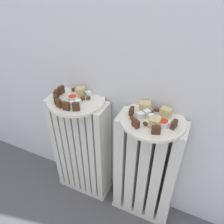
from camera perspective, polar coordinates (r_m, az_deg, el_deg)
radiator_left at (r=1.22m, az=-7.98°, el=-9.92°), size 0.31×0.12×0.63m
radiator_right at (r=1.12m, az=8.89°, el=-15.46°), size 0.31×0.12×0.63m
plate_left at (r=1.01m, az=-9.45°, el=3.13°), size 0.27×0.27×0.01m
plate_right at (r=0.89m, az=10.76°, el=-2.09°), size 0.27×0.27×0.01m
dark_cake_slice_left_0 at (r=1.06m, az=-13.38°, el=5.73°), size 0.02×0.03×0.04m
dark_cake_slice_left_1 at (r=1.03m, az=-14.59°, el=4.61°), size 0.02×0.03×0.04m
dark_cake_slice_left_2 at (r=0.99m, az=-14.84°, el=3.37°), size 0.03×0.03×0.04m
dark_cake_slice_left_3 at (r=0.96m, az=-13.98°, el=2.26°), size 0.03×0.02×0.04m
dark_cake_slice_left_4 at (r=0.93m, az=-12.09°, el=1.54°), size 0.03×0.02×0.04m
dark_cake_slice_left_5 at (r=0.92m, az=-9.57°, el=1.42°), size 0.03×0.03×0.04m
marble_cake_slice_left_0 at (r=1.02m, az=-8.31°, el=5.31°), size 0.05×0.05×0.04m
turkish_delight_left_0 at (r=0.96m, az=-9.02°, el=2.52°), size 0.03×0.03×0.02m
turkish_delight_left_1 at (r=1.02m, az=-6.29°, el=4.79°), size 0.03×0.03×0.02m
turkish_delight_left_2 at (r=0.97m, az=-10.76°, el=2.29°), size 0.02×0.02×0.02m
medjool_date_left_0 at (r=1.07m, az=-10.36°, el=5.88°), size 0.03×0.03×0.02m
medjool_date_left_1 at (r=0.99m, az=-7.85°, el=3.58°), size 0.03×0.03×0.02m
medjool_date_left_2 at (r=1.07m, az=-7.54°, el=6.04°), size 0.03×0.03×0.02m
medjool_date_left_3 at (r=1.00m, az=-6.35°, el=3.73°), size 0.02×0.03×0.01m
jam_bowl_left at (r=0.99m, az=-10.42°, el=3.59°), size 0.05×0.05×0.03m
dark_cake_slice_right_0 at (r=0.89m, az=5.23°, el=0.23°), size 0.02×0.03×0.03m
dark_cake_slice_right_1 at (r=0.83m, az=6.32°, el=-3.01°), size 0.04×0.03×0.03m
dark_cake_slice_right_2 at (r=0.81m, az=11.62°, el=-4.74°), size 0.04×0.03×0.03m
dark_cake_slice_right_3 at (r=0.85m, az=16.18°, el=-3.19°), size 0.02×0.03×0.03m
marble_cake_slice_right_0 at (r=0.83m, az=11.23°, el=-2.88°), size 0.04×0.04×0.04m
marble_cake_slice_right_1 at (r=0.92m, az=8.72°, el=1.47°), size 0.06×0.05×0.04m
marble_cake_slice_right_2 at (r=0.90m, az=14.11°, el=-0.10°), size 0.05×0.04×0.04m
turkish_delight_right_0 at (r=0.88m, az=7.61°, el=-0.89°), size 0.03×0.03×0.03m
turkish_delight_right_1 at (r=0.87m, az=10.43°, el=-1.46°), size 0.03×0.03×0.02m
turkish_delight_right_2 at (r=0.87m, az=12.05°, el=-1.90°), size 0.03×0.03×0.02m
turkish_delight_right_3 at (r=0.89m, az=9.28°, el=-0.24°), size 0.04×0.04×0.03m
medjool_date_right_0 at (r=0.93m, az=11.87°, el=0.53°), size 0.03×0.02×0.01m
medjool_date_right_1 at (r=0.84m, az=8.87°, el=-3.07°), size 0.03×0.03×0.02m
medjool_date_right_2 at (r=0.91m, az=10.48°, el=-0.03°), size 0.03×0.03×0.02m
medjool_date_right_3 at (r=0.87m, az=5.41°, el=-1.59°), size 0.03×0.03×0.02m
jam_bowl_right at (r=0.85m, az=13.39°, el=-2.82°), size 0.05×0.05×0.02m
fork at (r=0.89m, az=11.38°, el=-1.61°), size 0.02×0.09×0.00m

